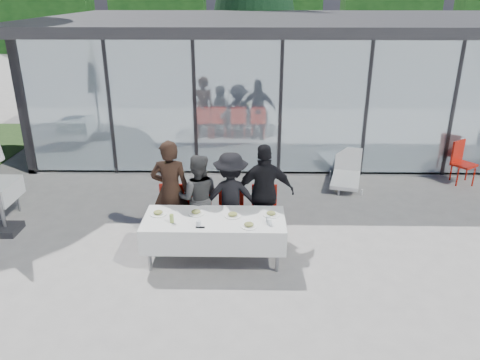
# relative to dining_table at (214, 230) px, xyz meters

# --- Properties ---
(ground) EXTENTS (90.00, 90.00, 0.00)m
(ground) POSITION_rel_dining_table_xyz_m (0.23, -0.21, -0.54)
(ground) COLOR gray
(ground) RESTS_ON ground
(pavilion) EXTENTS (14.80, 8.80, 3.44)m
(pavilion) POSITION_rel_dining_table_xyz_m (2.24, 7.95, 1.61)
(pavilion) COLOR gray
(pavilion) RESTS_ON ground
(treeline) EXTENTS (62.50, 2.00, 4.40)m
(treeline) POSITION_rel_dining_table_xyz_m (-1.77, 27.79, 1.66)
(treeline) COLOR #113611
(treeline) RESTS_ON ground
(dining_table) EXTENTS (2.26, 0.96, 0.75)m
(dining_table) POSITION_rel_dining_table_xyz_m (0.00, 0.00, 0.00)
(dining_table) COLOR silver
(dining_table) RESTS_ON ground
(diner_a) EXTENTS (0.67, 0.67, 1.81)m
(diner_a) POSITION_rel_dining_table_xyz_m (-0.80, 0.73, 0.37)
(diner_a) COLOR black
(diner_a) RESTS_ON ground
(diner_chair_a) EXTENTS (0.44, 0.44, 0.97)m
(diner_chair_a) POSITION_rel_dining_table_xyz_m (-0.80, 0.75, -0.00)
(diner_chair_a) COLOR red
(diner_chair_a) RESTS_ON ground
(diner_b) EXTENTS (0.78, 0.78, 1.56)m
(diner_b) POSITION_rel_dining_table_xyz_m (-0.33, 0.73, 0.24)
(diner_b) COLOR #444444
(diner_b) RESTS_ON ground
(diner_chair_b) EXTENTS (0.44, 0.44, 0.97)m
(diner_chair_b) POSITION_rel_dining_table_xyz_m (-0.33, 0.75, -0.00)
(diner_chair_b) COLOR red
(diner_chair_b) RESTS_ON ground
(diner_c) EXTENTS (1.03, 1.03, 1.60)m
(diner_c) POSITION_rel_dining_table_xyz_m (0.24, 0.73, 0.26)
(diner_c) COLOR black
(diner_c) RESTS_ON ground
(diner_chair_c) EXTENTS (0.44, 0.44, 0.97)m
(diner_chair_c) POSITION_rel_dining_table_xyz_m (0.24, 0.75, -0.00)
(diner_chair_c) COLOR red
(diner_chair_c) RESTS_ON ground
(diner_d) EXTENTS (1.13, 1.13, 1.75)m
(diner_d) POSITION_rel_dining_table_xyz_m (0.82, 0.73, 0.34)
(diner_d) COLOR black
(diner_d) RESTS_ON ground
(diner_chair_d) EXTENTS (0.44, 0.44, 0.97)m
(diner_chair_d) POSITION_rel_dining_table_xyz_m (0.82, 0.75, -0.00)
(diner_chair_d) COLOR red
(diner_chair_d) RESTS_ON ground
(plate_a) EXTENTS (0.26, 0.26, 0.07)m
(plate_a) POSITION_rel_dining_table_xyz_m (-0.91, 0.11, 0.24)
(plate_a) COLOR white
(plate_a) RESTS_ON dining_table
(plate_b) EXTENTS (0.26, 0.26, 0.07)m
(plate_b) POSITION_rel_dining_table_xyz_m (-0.30, 0.15, 0.24)
(plate_b) COLOR white
(plate_b) RESTS_ON dining_table
(plate_c) EXTENTS (0.26, 0.26, 0.07)m
(plate_c) POSITION_rel_dining_table_xyz_m (0.29, 0.07, 0.24)
(plate_c) COLOR white
(plate_c) RESTS_ON dining_table
(plate_d) EXTENTS (0.26, 0.26, 0.07)m
(plate_d) POSITION_rel_dining_table_xyz_m (0.91, 0.11, 0.24)
(plate_d) COLOR white
(plate_d) RESTS_ON dining_table
(plate_extra) EXTENTS (0.26, 0.26, 0.07)m
(plate_extra) POSITION_rel_dining_table_xyz_m (0.55, -0.28, 0.24)
(plate_extra) COLOR white
(plate_extra) RESTS_ON dining_table
(juice_bottle) EXTENTS (0.06, 0.06, 0.14)m
(juice_bottle) POSITION_rel_dining_table_xyz_m (-0.65, -0.16, 0.28)
(juice_bottle) COLOR #8BA745
(juice_bottle) RESTS_ON dining_table
(drinking_glasses) EXTENTS (1.15, 0.24, 0.10)m
(drinking_glasses) POSITION_rel_dining_table_xyz_m (0.50, -0.21, 0.26)
(drinking_glasses) COLOR silver
(drinking_glasses) RESTS_ON dining_table
(folded_eyeglasses) EXTENTS (0.14, 0.03, 0.01)m
(folded_eyeglasses) POSITION_rel_dining_table_xyz_m (-0.19, -0.33, 0.22)
(folded_eyeglasses) COLOR black
(folded_eyeglasses) RESTS_ON dining_table
(spare_chair_a) EXTENTS (0.61, 0.61, 0.97)m
(spare_chair_a) POSITION_rel_dining_table_xyz_m (5.38, 3.46, -0.00)
(spare_chair_a) COLOR red
(spare_chair_a) RESTS_ON ground
(spare_chair_b) EXTENTS (0.51, 0.51, 0.97)m
(spare_chair_b) POSITION_rel_dining_table_xyz_m (4.54, 4.12, -0.00)
(spare_chair_b) COLOR red
(spare_chair_b) RESTS_ON ground
(lounger) EXTENTS (0.92, 1.44, 0.72)m
(lounger) POSITION_rel_dining_table_xyz_m (2.79, 3.34, -0.28)
(lounger) COLOR white
(lounger) RESTS_ON ground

